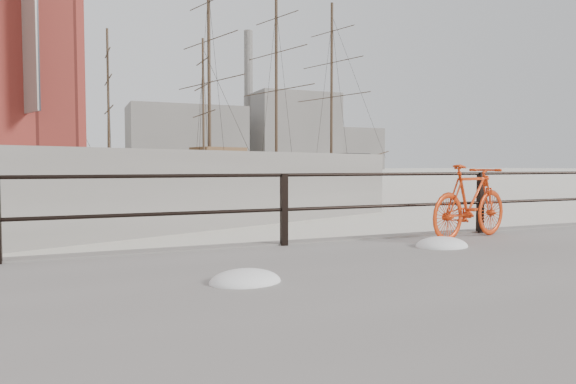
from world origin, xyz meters
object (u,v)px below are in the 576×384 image
object	(u,v)px
bicycle	(471,202)
schooner_left	(2,175)
barque_black	(276,173)
schooner_mid	(159,175)

from	to	relation	value
bicycle	schooner_left	xyz separation A→B (m)	(-15.32, 78.88, -0.91)
barque_black	schooner_left	distance (m)	45.52
barque_black	bicycle	bearing A→B (deg)	-126.92
schooner_mid	schooner_left	world-z (taller)	schooner_mid
schooner_left	barque_black	bearing A→B (deg)	-3.46
schooner_left	bicycle	bearing A→B (deg)	-89.65
bicycle	barque_black	size ratio (longest dim) A/B	0.03
barque_black	schooner_mid	distance (m)	26.74
bicycle	barque_black	world-z (taller)	barque_black
schooner_mid	schooner_left	distance (m)	22.39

